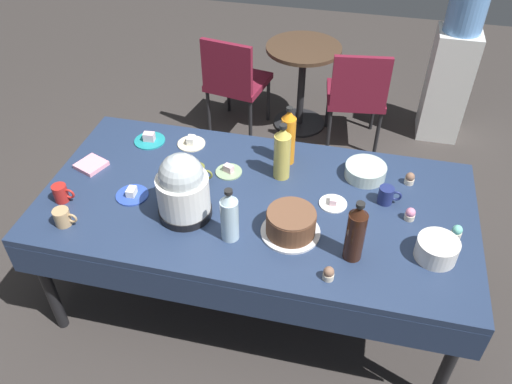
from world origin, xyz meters
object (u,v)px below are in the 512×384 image
Objects in this scene: soda_bottle_ginger_ale at (282,153)px; slow_cooker at (183,188)px; soda_bottle_water at (230,216)px; coffee_mug_navy at (386,195)px; soda_bottle_orange_juice at (288,137)px; coffee_mug_tan at (63,217)px; cupcake_cocoa at (410,214)px; water_cooler at (451,69)px; glass_salad_bowl at (365,171)px; cupcake_vanilla at (410,179)px; dessert_plate_teal at (150,139)px; potluck_table at (256,208)px; ceramic_snack_bowl at (437,249)px; frosted_layer_cake at (291,223)px; dessert_plate_white at (333,203)px; dessert_plate_cream at (191,143)px; soda_bottle_cola at (356,233)px; coffee_mug_red at (61,193)px; dessert_plate_sage at (229,171)px; maroon_chair_left at (234,79)px; round_cafe_table at (302,72)px; cupcake_rose at (457,232)px; coffee_mug_olive at (198,174)px; maroon_chair_right at (357,93)px.

slow_cooker is at bearing -135.24° from soda_bottle_ginger_ale.
soda_bottle_water reaches higher than coffee_mug_navy.
soda_bottle_orange_juice is 2.92× the size of coffee_mug_tan.
water_cooler is at bearing 80.32° from cupcake_cocoa.
glass_salad_bowl reaches higher than cupcake_vanilla.
dessert_plate_teal is at bearing 135.82° from soda_bottle_water.
potluck_table is 0.91m from ceramic_snack_bowl.
frosted_layer_cake is 0.31m from dessert_plate_white.
glass_salad_bowl is at bearing -4.14° from dessert_plate_cream.
coffee_mug_red is at bearing 177.99° from soda_bottle_cola.
soda_bottle_ginger_ale is 0.57m from coffee_mug_navy.
ceramic_snack_bowl is (0.88, -0.20, 0.11)m from potluck_table.
coffee_mug_tan is at bearing -175.66° from soda_bottle_cola.
dessert_plate_sage is 1.02× the size of dessert_plate_white.
coffee_mug_navy is at bearing 16.58° from dessert_plate_white.
maroon_chair_left is at bearing 112.71° from frosted_layer_cake.
coffee_mug_navy is (1.60, 0.36, -0.00)m from coffee_mug_red.
slow_cooker is (-0.31, -0.18, 0.23)m from potluck_table.
potluck_table is 15.52× the size of dessert_plate_white.
ceramic_snack_bowl is 0.90m from soda_bottle_ginger_ale.
round_cafe_table is (-0.56, 2.16, -0.40)m from soda_bottle_cola.
cupcake_cocoa is at bearing 2.17° from potluck_table.
coffee_mug_olive is (-1.31, 0.12, 0.02)m from cupcake_rose.
cupcake_vanilla is at bearing -3.59° from dessert_plate_cream.
cupcake_cocoa is at bearing 11.12° from slow_cooker.
coffee_mug_navy is at bearing -57.96° from glass_salad_bowl.
dessert_plate_teal is 1.53× the size of coffee_mug_navy.
potluck_table is at bearing -177.83° from cupcake_cocoa.
dessert_plate_sage is (0.12, 0.37, -0.15)m from slow_cooker.
ceramic_snack_bowl is 0.54× the size of soda_bottle_orange_juice.
dessert_plate_white is 0.44m from soda_bottle_orange_juice.
soda_bottle_water is at bearing -75.43° from maroon_chair_left.
soda_bottle_ginger_ale is 1.14m from coffee_mug_red.
cupcake_cocoa is at bearing -25.85° from soda_bottle_orange_juice.
cupcake_vanilla is (0.55, 0.51, -0.03)m from frosted_layer_cake.
ceramic_snack_bowl is at bearing -63.34° from cupcake_cocoa.
coffee_mug_navy is 0.14× the size of maroon_chair_right.
water_cooler reaches higher than dessert_plate_sage.
maroon_chair_left and maroon_chair_right have the same top height.
coffee_mug_tan is 0.14× the size of maroon_chair_left.
dessert_plate_teal is (-0.25, -0.03, 0.00)m from dessert_plate_cream.
soda_bottle_orange_juice is 2.82× the size of coffee_mug_olive.
soda_bottle_ginger_ale is at bearing 23.09° from coffee_mug_red.
frosted_layer_cake is 0.82× the size of soda_bottle_orange_juice.
soda_bottle_orange_juice is at bearing 174.95° from glass_salad_bowl.
soda_bottle_cola reaches higher than maroon_chair_left.
round_cafe_table is (0.81, 2.27, -0.30)m from coffee_mug_tan.
cupcake_rose is 1.31m from coffee_mug_olive.
water_cooler is at bearing 12.16° from maroon_chair_left.
soda_bottle_water is at bearing -73.74° from dessert_plate_sage.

